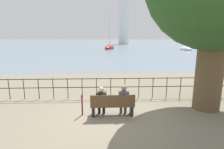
{
  "coord_description": "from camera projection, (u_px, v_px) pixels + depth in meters",
  "views": [
    {
      "loc": [
        -0.29,
        -6.5,
        3.0
      ],
      "look_at": [
        0.0,
        0.5,
        1.55
      ],
      "focal_mm": 28.0,
      "sensor_mm": 36.0,
      "label": 1
    }
  ],
  "objects": [
    {
      "name": "promenade_railing",
      "position": [
        111.0,
        85.0,
        8.85
      ],
      "size": [
        15.94,
        0.04,
        1.05
      ],
      "color": "black",
      "rests_on": "ground_plane"
    },
    {
      "name": "seated_person_left",
      "position": [
        101.0,
        100.0,
        6.84
      ],
      "size": [
        0.41,
        0.35,
        1.17
      ],
      "color": "black",
      "rests_on": "ground_plane"
    },
    {
      "name": "park_bench",
      "position": [
        113.0,
        105.0,
        6.83
      ],
      "size": [
        1.71,
        0.45,
        0.9
      ],
      "color": "brown",
      "rests_on": "ground_plane"
    },
    {
      "name": "harbor_water",
      "position": [
        105.0,
        42.0,
        162.24
      ],
      "size": [
        600.0,
        300.0,
        0.01
      ],
      "color": "slate",
      "rests_on": "ground_plane"
    },
    {
      "name": "sailboat_1",
      "position": [
        110.0,
        48.0,
        51.27
      ],
      "size": [
        4.02,
        7.78,
        12.92
      ],
      "rotation": [
        0.0,
        0.0,
        -0.27
      ],
      "color": "maroon",
      "rests_on": "ground_plane"
    },
    {
      "name": "sailboat_0",
      "position": [
        224.0,
        54.0,
        30.82
      ],
      "size": [
        4.49,
        7.4,
        10.8
      ],
      "rotation": [
        0.0,
        0.0,
        0.37
      ],
      "color": "navy",
      "rests_on": "ground_plane"
    },
    {
      "name": "ground_plane",
      "position": [
        113.0,
        115.0,
        6.98
      ],
      "size": [
        1000.0,
        1000.0,
        0.0
      ],
      "primitive_type": "plane",
      "color": "#7A705B"
    },
    {
      "name": "seated_person_right",
      "position": [
        124.0,
        98.0,
        6.87
      ],
      "size": [
        0.39,
        0.35,
        1.24
      ],
      "color": "#4C4C51",
      "rests_on": "ground_plane"
    },
    {
      "name": "harbor_lighthouse",
      "position": [
        124.0,
        18.0,
        90.68
      ],
      "size": [
        5.52,
        5.52,
        28.83
      ],
      "color": "white",
      "rests_on": "ground_plane"
    },
    {
      "name": "sailboat_2",
      "position": [
        186.0,
        49.0,
        46.43
      ],
      "size": [
        2.66,
        5.8,
        7.54
      ],
      "rotation": [
        0.0,
        0.0,
        -0.07
      ],
      "color": "silver",
      "rests_on": "ground_plane"
    },
    {
      "name": "closed_umbrella",
      "position": [
        82.0,
        103.0,
        6.88
      ],
      "size": [
        0.09,
        0.09,
        0.88
      ],
      "color": "maroon",
      "rests_on": "ground_plane"
    }
  ]
}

